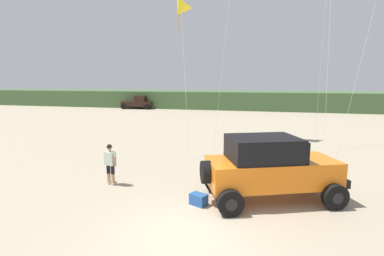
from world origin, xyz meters
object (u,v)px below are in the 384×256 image
person_watching (110,162)px  distant_pickup (138,103)px  jeep (270,167)px  kite_yellow_diamond (181,9)px  cooler_box (199,199)px

person_watching → distant_pickup: 33.92m
jeep → person_watching: size_ratio=3.00×
person_watching → kite_yellow_diamond: (0.01, 9.97, 8.02)m
kite_yellow_diamond → person_watching: bearing=-90.1°
distant_pickup → kite_yellow_diamond: 26.30m
person_watching → distant_pickup: bearing=112.9°
cooler_box → kite_yellow_diamond: 14.60m
jeep → distant_pickup: bearing=121.7°
person_watching → distant_pickup: distant_pickup is taller
person_watching → kite_yellow_diamond: bearing=89.9°
distant_pickup → jeep: bearing=-58.3°
jeep → kite_yellow_diamond: 14.06m
cooler_box → distant_pickup: distant_pickup is taller
jeep → distant_pickup: 36.76m
jeep → person_watching: jeep is taller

